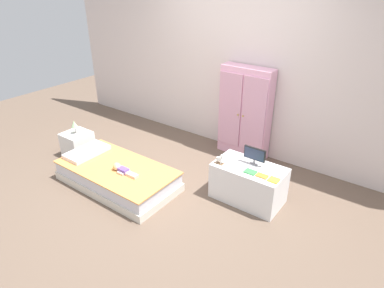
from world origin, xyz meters
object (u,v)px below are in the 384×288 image
at_px(tv_stand, 248,183).
at_px(bed, 118,176).
at_px(nightstand, 78,144).
at_px(tv_monitor, 255,155).
at_px(doll, 121,169).
at_px(rocking_horse_toy, 220,159).
at_px(wardrobe, 245,113).
at_px(book_green, 250,172).
at_px(table_lamp, 74,125).
at_px(book_orange, 262,176).
at_px(book_yellow, 274,180).

bearing_deg(tv_stand, bed, -154.62).
xyz_separation_m(nightstand, tv_monitor, (2.56, 0.60, 0.40)).
bearing_deg(tv_monitor, doll, -148.58).
bearing_deg(rocking_horse_toy, wardrobe, 104.53).
height_order(nightstand, book_green, book_green).
bearing_deg(wardrobe, doll, -113.51).
bearing_deg(bed, tv_monitor, 27.73).
distance_m(nightstand, wardrobe, 2.50).
bearing_deg(table_lamp, bed, -10.39).
bearing_deg(book_orange, tv_monitor, 136.34).
relative_size(wardrobe, rocking_horse_toy, 9.92).
relative_size(doll, table_lamp, 2.02).
bearing_deg(book_yellow, book_orange, 180.00).
bearing_deg(rocking_horse_toy, bed, -154.65).
distance_m(nightstand, book_green, 2.66).
relative_size(bed, nightstand, 4.21).
relative_size(table_lamp, book_yellow, 1.73).
bearing_deg(wardrobe, bed, -117.78).
bearing_deg(nightstand, rocking_horse_toy, 9.25).
height_order(doll, nightstand, same).
bearing_deg(table_lamp, tv_monitor, 13.08).
bearing_deg(table_lamp, book_orange, 8.41).
bearing_deg(nightstand, book_orange, 8.41).
xyz_separation_m(table_lamp, book_green, (2.62, 0.41, -0.04)).
relative_size(nightstand, book_orange, 2.89).
height_order(doll, rocking_horse_toy, rocking_horse_toy).
xyz_separation_m(nightstand, book_orange, (2.76, 0.41, 0.28)).
xyz_separation_m(tv_stand, book_yellow, (0.34, -0.11, 0.24)).
relative_size(table_lamp, tv_stand, 0.23).
distance_m(doll, nightstand, 1.23).
bearing_deg(tv_monitor, bed, -152.27).
relative_size(bed, doll, 3.97).
bearing_deg(tv_stand, tv_monitor, 84.35).
distance_m(doll, rocking_horse_toy, 1.23).
height_order(bed, nightstand, nightstand).
bearing_deg(book_green, tv_monitor, 105.98).
height_order(table_lamp, tv_stand, table_lamp).
height_order(table_lamp, book_yellow, table_lamp).
bearing_deg(wardrobe, book_green, -58.39).
height_order(nightstand, book_yellow, book_yellow).
height_order(tv_monitor, book_orange, tv_monitor).
height_order(nightstand, tv_monitor, tv_monitor).
relative_size(doll, rocking_horse_toy, 2.92).
distance_m(bed, tv_monitor, 1.76).
bearing_deg(book_yellow, nightstand, -171.99).
distance_m(bed, rocking_horse_toy, 1.36).
distance_m(table_lamp, tv_stand, 2.62).
bearing_deg(tv_stand, rocking_horse_toy, -154.51).
bearing_deg(wardrobe, nightstand, -142.55).
height_order(doll, tv_stand, tv_stand).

